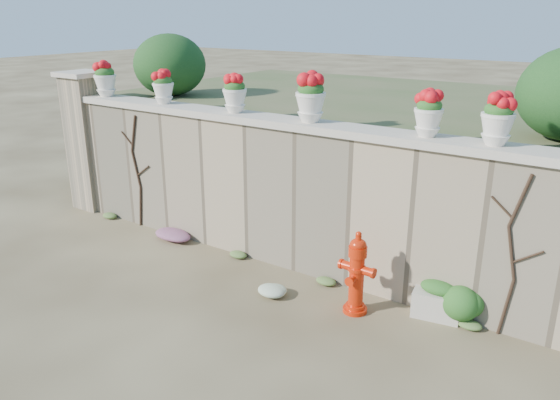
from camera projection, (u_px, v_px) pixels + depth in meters
The scene contains 19 objects.
ground at pixel (194, 310), 6.67m from camera, with size 80.00×80.00×0.00m, color #473923.
stone_wall at pixel (277, 195), 7.75m from camera, with size 8.00×0.40×2.00m, color #9B8667.
wall_cap at pixel (277, 121), 7.40m from camera, with size 8.10×0.52×0.10m, color beige.
gate_pillar at pixel (89, 140), 9.88m from camera, with size 0.72×0.72×2.48m.
raised_fill at pixel (374, 150), 10.24m from camera, with size 9.00×6.00×2.00m, color #384C23.
back_shrub_left at pixel (170, 65), 9.89m from camera, with size 1.30×1.30×1.10m, color #143814.
vine_left at pixel (137, 170), 9.01m from camera, with size 0.60×0.04×1.91m.
vine_right at pixel (512, 254), 5.85m from camera, with size 0.60×0.04×1.91m.
fire_hydrant at pixel (357, 273), 6.48m from camera, with size 0.44×0.32×1.04m.
planter_box at pixel (437, 300), 6.48m from camera, with size 0.60×0.41×0.46m.
green_shrub at pixel (458, 299), 6.32m from camera, with size 0.63×0.57×0.60m, color #1E5119.
magenta_clump at pixel (171, 234), 8.70m from camera, with size 0.79×0.53×0.21m, color #B22398.
white_flowers at pixel (271, 288), 7.02m from camera, with size 0.49×0.39×0.18m, color white.
urn_pot_0 at pixel (105, 79), 9.18m from camera, with size 0.37×0.37×0.58m.
urn_pot_1 at pixel (163, 87), 8.45m from camera, with size 0.33×0.33×0.52m.
urn_pot_2 at pixel (235, 94), 7.69m from camera, with size 0.34×0.34×0.54m.
urn_pot_3 at pixel (311, 99), 7.01m from camera, with size 0.39×0.39×0.61m.
urn_pot_4 at pixel (429, 114), 6.18m from camera, with size 0.33×0.33×0.52m.
urn_pot_5 at pixel (498, 120), 5.78m from camera, with size 0.35×0.35×0.55m.
Camera 1 is at (4.19, -4.24, 3.45)m, focal length 35.00 mm.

